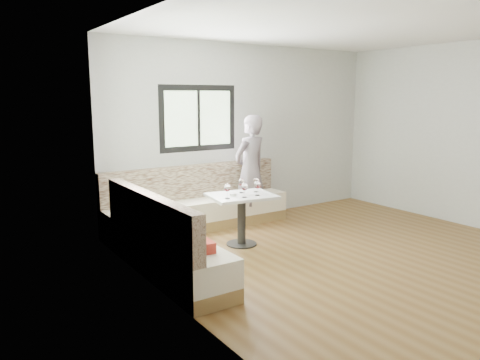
# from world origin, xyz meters

# --- Properties ---
(room) EXTENTS (5.01, 5.01, 2.81)m
(room) POSITION_xyz_m (-0.08, 0.08, 1.41)
(room) COLOR brown
(room) RESTS_ON ground
(banquette) EXTENTS (2.90, 2.80, 0.95)m
(banquette) POSITION_xyz_m (-1.59, 1.63, 0.33)
(banquette) COLOR olive
(banquette) RESTS_ON ground
(table) EXTENTS (0.93, 0.78, 0.69)m
(table) POSITION_xyz_m (-0.95, 1.24, 0.52)
(table) COLOR black
(table) RESTS_ON ground
(person) EXTENTS (0.70, 0.54, 1.70)m
(person) POSITION_xyz_m (-0.22, 2.09, 0.85)
(person) COLOR slate
(person) RESTS_ON ground
(olive_ramekin) EXTENTS (0.09, 0.09, 0.04)m
(olive_ramekin) POSITION_xyz_m (-1.08, 1.24, 0.71)
(olive_ramekin) COLOR white
(olive_ramekin) RESTS_ON table
(wine_glass_a) EXTENTS (0.09, 0.09, 0.19)m
(wine_glass_a) POSITION_xyz_m (-1.24, 1.14, 0.83)
(wine_glass_a) COLOR white
(wine_glass_a) RESTS_ON table
(wine_glass_b) EXTENTS (0.09, 0.09, 0.19)m
(wine_glass_b) POSITION_xyz_m (-1.01, 1.07, 0.83)
(wine_glass_b) COLOR white
(wine_glass_b) RESTS_ON table
(wine_glass_c) EXTENTS (0.09, 0.09, 0.19)m
(wine_glass_c) POSITION_xyz_m (-0.81, 1.08, 0.83)
(wine_glass_c) COLOR white
(wine_glass_c) RESTS_ON table
(wine_glass_d) EXTENTS (0.09, 0.09, 0.19)m
(wine_glass_d) POSITION_xyz_m (-0.88, 1.34, 0.83)
(wine_glass_d) COLOR white
(wine_glass_d) RESTS_ON table
(wine_glass_e) EXTENTS (0.09, 0.09, 0.19)m
(wine_glass_e) POSITION_xyz_m (-0.68, 1.28, 0.83)
(wine_glass_e) COLOR white
(wine_glass_e) RESTS_ON table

